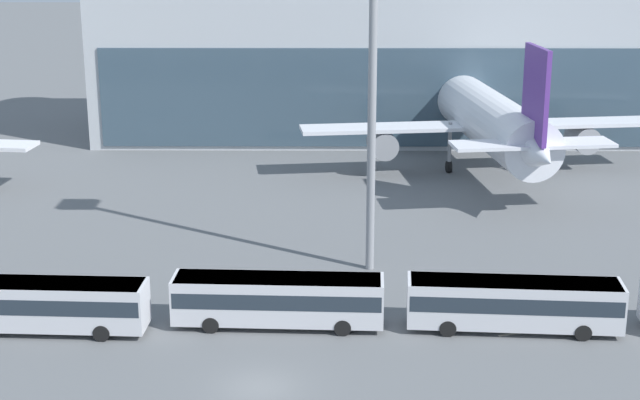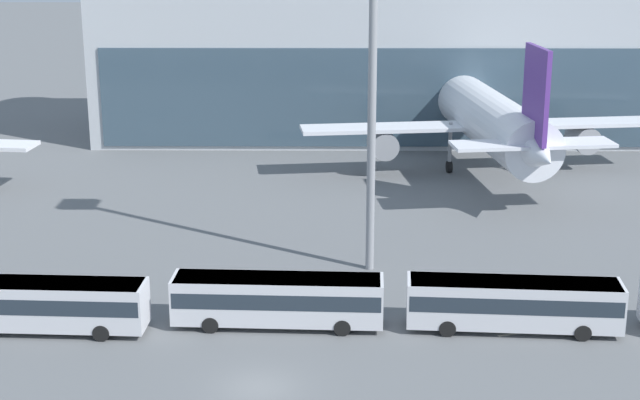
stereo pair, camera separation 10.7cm
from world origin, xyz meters
The scene contains 7 objects.
ground_plane centered at (0.00, 0.00, 0.00)m, with size 440.00×440.00×0.00m, color slate.
airliner_at_gate_far centered at (18.40, 45.28, 5.34)m, with size 35.13×39.15×13.80m.
shuttle_bus_1 centered at (-13.44, 7.04, 1.84)m, with size 12.76×3.21×3.12m.
shuttle_bus_2 centered at (0.63, 7.88, 1.84)m, with size 12.75×3.15×3.12m.
shuttle_bus_3 centered at (14.69, 7.37, 1.84)m, with size 12.80×3.49×3.12m.
floodlight_mast centered at (6.56, 17.77, 18.02)m, with size 2.80×2.80×26.43m.
lane_stripe_2 centered at (17.07, 7.69, 0.00)m, with size 7.12×0.25×0.01m, color silver.
Camera 1 is at (3.50, -46.69, 24.25)m, focal length 55.00 mm.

